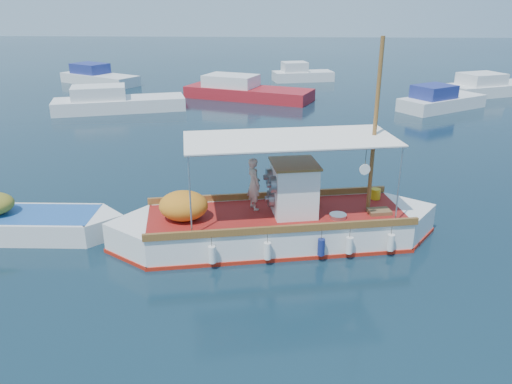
{
  "coord_description": "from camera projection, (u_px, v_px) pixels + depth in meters",
  "views": [
    {
      "loc": [
        0.07,
        -13.48,
        6.7
      ],
      "look_at": [
        -0.58,
        0.0,
        1.41
      ],
      "focal_mm": 35.0,
      "sensor_mm": 36.0,
      "label": 1
    }
  ],
  "objects": [
    {
      "name": "ground",
      "position": [
        275.0,
        236.0,
        14.98
      ],
      "size": [
        160.0,
        160.0,
        0.0
      ],
      "primitive_type": "plane",
      "color": "black",
      "rests_on": "ground"
    },
    {
      "name": "fishing_caique",
      "position": [
        275.0,
        225.0,
        14.48
      ],
      "size": [
        9.6,
        3.91,
        5.96
      ],
      "rotation": [
        0.0,
        0.0,
        0.19
      ],
      "color": "white",
      "rests_on": "ground"
    },
    {
      "name": "dinghy",
      "position": [
        20.0,
        225.0,
        14.97
      ],
      "size": [
        6.2,
        1.86,
        1.51
      ],
      "rotation": [
        0.0,
        0.0,
        0.02
      ],
      "color": "white",
      "rests_on": "ground"
    },
    {
      "name": "bg_boat_nw",
      "position": [
        115.0,
        103.0,
        31.26
      ],
      "size": [
        8.34,
        4.63,
        1.8
      ],
      "rotation": [
        0.0,
        0.0,
        0.3
      ],
      "color": "silver",
      "rests_on": "ground"
    },
    {
      "name": "bg_boat_n",
      "position": [
        245.0,
        92.0,
        35.04
      ],
      "size": [
        9.32,
        5.69,
        1.8
      ],
      "rotation": [
        0.0,
        0.0,
        -0.35
      ],
      "color": "maroon",
      "rests_on": "ground"
    },
    {
      "name": "bg_boat_ne",
      "position": [
        440.0,
        102.0,
        31.66
      ],
      "size": [
        6.16,
        5.21,
        1.8
      ],
      "rotation": [
        0.0,
        0.0,
        0.61
      ],
      "color": "silver",
      "rests_on": "ground"
    },
    {
      "name": "bg_boat_e",
      "position": [
        489.0,
        88.0,
        36.49
      ],
      "size": [
        7.65,
        5.27,
        1.8
      ],
      "rotation": [
        0.0,
        0.0,
        0.41
      ],
      "color": "silver",
      "rests_on": "ground"
    },
    {
      "name": "bg_boat_far_w",
      "position": [
        98.0,
        78.0,
        41.06
      ],
      "size": [
        7.26,
        5.52,
        1.8
      ],
      "rotation": [
        0.0,
        0.0,
        -0.52
      ],
      "color": "silver",
      "rests_on": "ground"
    },
    {
      "name": "bg_boat_far_n",
      "position": [
        301.0,
        75.0,
        42.47
      ],
      "size": [
        5.34,
        3.11,
        1.8
      ],
      "rotation": [
        0.0,
        0.0,
        0.24
      ],
      "color": "silver",
      "rests_on": "ground"
    }
  ]
}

